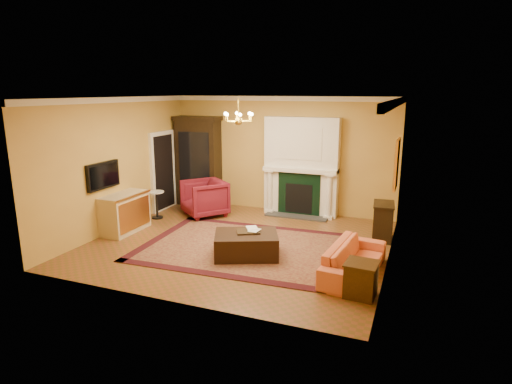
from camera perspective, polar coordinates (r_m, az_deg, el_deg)
The scene contains 26 objects.
floor at distance 9.12m, azimuth -2.19°, elevation -6.83°, with size 6.00×5.50×0.02m, color brown.
ceiling at distance 8.56m, azimuth -2.38°, elevation 12.50°, with size 6.00×5.50×0.02m, color white.
wall_back at distance 11.26m, azimuth 3.37°, elevation 5.00°, with size 6.00×0.02×3.00m, color gold.
wall_front at distance 6.35m, azimuth -12.30°, elevation -1.92°, with size 6.00×0.02×3.00m, color gold.
wall_left at distance 10.28m, azimuth -17.87°, elevation 3.56°, with size 0.02×5.50×3.00m, color gold.
wall_right at distance 8.02m, azimuth 17.83°, elevation 0.92°, with size 0.02×5.50×3.00m, color gold.
fireplace at distance 10.97m, azimuth 6.02°, elevation 3.10°, with size 1.90×0.70×2.50m.
crown_molding at distance 9.45m, azimuth 0.01°, elevation 12.17°, with size 6.00×5.50×0.12m.
doorway at distance 11.67m, azimuth -12.27°, elevation 2.75°, with size 0.08×1.05×2.10m.
tv_panel at distance 9.82m, azimuth -19.71°, elevation 2.09°, with size 0.09×0.95×0.58m.
gilt_mirror at distance 9.37m, azimuth 18.23°, elevation 3.56°, with size 0.06×0.76×1.05m.
chandelier at distance 8.58m, azimuth -2.35°, elevation 9.81°, with size 0.63×0.55×0.53m.
oriental_rug at distance 8.86m, azimuth -1.75°, elevation -7.34°, with size 4.05×3.04×0.02m, color #460F12.
china_cabinet at distance 11.98m, azimuth -7.61°, elevation 3.84°, with size 1.18×0.53×2.35m, color black.
wingback_armchair at distance 10.98m, azimuth -6.90°, elevation -0.59°, with size 0.98×0.92×1.01m, color maroon.
pedestal_table at distance 10.98m, azimuth -13.10°, elevation -1.40°, with size 0.39×0.39×0.70m.
commode at distance 10.14m, azimuth -17.12°, elevation -2.67°, with size 0.56×1.18×0.88m, color #B9B287.
coral_sofa at distance 7.67m, azimuth 12.98°, elevation -8.18°, with size 1.89×0.55×0.74m, color #DA6845.
end_table at distance 6.99m, azimuth 13.80°, elevation -11.34°, with size 0.46×0.46×0.53m, color #3E2410.
console_table at distance 9.60m, azimuth 16.54°, elevation -3.87°, with size 0.39×0.69×0.77m, color black.
leather_ottoman at distance 8.33m, azimuth -1.31°, elevation -7.01°, with size 1.20×0.87×0.45m, color black.
ottoman_tray at distance 8.32m, azimuth -1.07°, elevation -5.29°, with size 0.44×0.34×0.03m, color black.
book_a at distance 8.37m, azimuth -1.24°, elevation -4.07°, with size 0.21×0.03×0.28m, color gray.
book_b at distance 8.30m, azimuth -0.82°, elevation -4.28°, with size 0.19×0.02×0.26m, color gray.
topiary_left at distance 11.06m, azimuth 2.91°, elevation 4.69°, with size 0.16×0.16×0.44m.
topiary_right at distance 10.75m, azimuth 8.83°, elevation 4.38°, with size 0.17×0.17×0.47m.
Camera 1 is at (3.44, -7.84, 3.15)m, focal length 30.00 mm.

